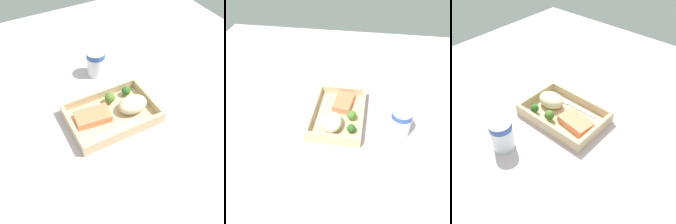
% 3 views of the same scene
% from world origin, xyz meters
% --- Properties ---
extents(ground_plane, '(1.60, 1.60, 0.02)m').
position_xyz_m(ground_plane, '(0.00, 0.00, -0.01)').
color(ground_plane, beige).
extents(takeout_tray, '(0.29, 0.20, 0.01)m').
position_xyz_m(takeout_tray, '(0.00, 0.00, 0.01)').
color(takeout_tray, tan).
rests_on(takeout_tray, ground_plane).
extents(tray_rim, '(0.29, 0.20, 0.03)m').
position_xyz_m(tray_rim, '(0.00, 0.00, 0.03)').
color(tray_rim, tan).
rests_on(tray_rim, takeout_tray).
extents(salmon_fillet, '(0.12, 0.08, 0.03)m').
position_xyz_m(salmon_fillet, '(-0.06, 0.01, 0.03)').
color(salmon_fillet, '#EB784E').
rests_on(salmon_fillet, takeout_tray).
extents(mashed_potatoes, '(0.10, 0.07, 0.05)m').
position_xyz_m(mashed_potatoes, '(0.07, -0.01, 0.04)').
color(mashed_potatoes, beige).
rests_on(mashed_potatoes, takeout_tray).
extents(broccoli_floret_1, '(0.03, 0.03, 0.04)m').
position_xyz_m(broccoli_floret_1, '(0.02, 0.05, 0.04)').
color(broccoli_floret_1, '#7DA45E').
rests_on(broccoli_floret_1, takeout_tray).
extents(broccoli_floret_2, '(0.03, 0.03, 0.04)m').
position_xyz_m(broccoli_floret_2, '(0.09, 0.06, 0.03)').
color(broccoli_floret_2, '#77A357').
rests_on(broccoli_floret_2, takeout_tray).
extents(fork, '(0.16, 0.02, 0.00)m').
position_xyz_m(fork, '(-0.00, -0.06, 0.01)').
color(fork, silver).
rests_on(fork, takeout_tray).
extents(paper_cup, '(0.07, 0.07, 0.10)m').
position_xyz_m(paper_cup, '(0.05, 0.23, 0.06)').
color(paper_cup, white).
rests_on(paper_cup, ground_plane).
extents(receipt_slip, '(0.14, 0.15, 0.00)m').
position_xyz_m(receipt_slip, '(-0.24, 0.02, 0.00)').
color(receipt_slip, white).
rests_on(receipt_slip, ground_plane).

